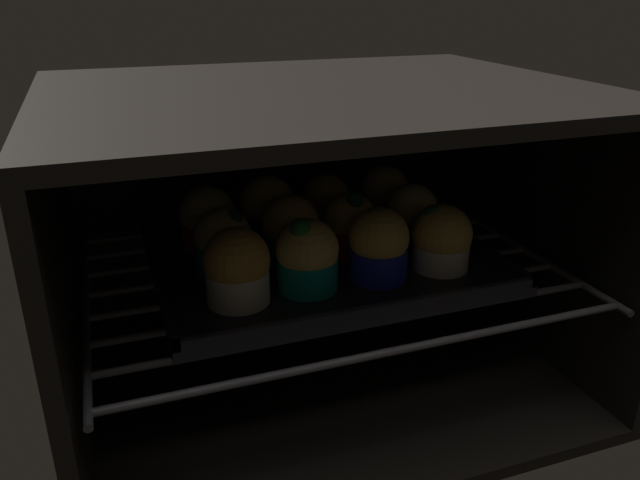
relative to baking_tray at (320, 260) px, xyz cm
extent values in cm
cube|color=black|center=(0.00, -0.71, -15.43)|extent=(59.00, 47.00, 1.50)
cube|color=black|center=(0.00, -0.71, 20.07)|extent=(59.00, 47.00, 1.50)
cube|color=black|center=(0.00, 22.04, 2.32)|extent=(59.00, 1.50, 34.00)
cube|color=black|center=(-28.75, -0.71, 2.32)|extent=(1.50, 47.00, 34.00)
cube|color=black|center=(28.75, -0.71, 2.32)|extent=(1.50, 47.00, 34.00)
cylinder|color=#4C494C|center=(0.00, -19.71, -1.08)|extent=(54.00, 0.80, 0.80)
cylinder|color=#4C494C|center=(0.00, -14.28, -1.08)|extent=(54.00, 0.80, 0.80)
cylinder|color=#4C494C|center=(0.00, -8.85, -1.08)|extent=(54.00, 0.80, 0.80)
cylinder|color=#4C494C|center=(0.00, -3.43, -1.08)|extent=(54.00, 0.80, 0.80)
cylinder|color=#4C494C|center=(0.00, 2.00, -1.08)|extent=(54.00, 0.80, 0.80)
cylinder|color=#4C494C|center=(0.00, 7.43, -1.08)|extent=(54.00, 0.80, 0.80)
cylinder|color=#4C494C|center=(0.00, 12.86, -1.08)|extent=(54.00, 0.80, 0.80)
cylinder|color=#4C494C|center=(0.00, 18.29, -1.08)|extent=(54.00, 0.80, 0.80)
cylinder|color=#4C494C|center=(-27.00, -0.71, -1.08)|extent=(0.80, 42.00, 0.80)
cylinder|color=#4C494C|center=(27.00, -0.71, -1.08)|extent=(0.80, 42.00, 0.80)
cube|color=black|center=(0.00, 0.00, -0.08)|extent=(39.20, 31.35, 1.20)
cube|color=black|center=(0.00, -15.28, 1.02)|extent=(39.20, 0.80, 1.00)
cube|color=black|center=(0.00, 15.28, 1.02)|extent=(39.20, 0.80, 1.00)
cube|color=black|center=(-19.20, 0.00, 1.02)|extent=(0.80, 31.35, 1.00)
cube|color=black|center=(19.20, 0.00, 1.02)|extent=(0.80, 31.35, 1.00)
cylinder|color=silver|center=(-11.79, -7.93, 2.29)|extent=(6.50, 6.50, 3.55)
sphere|color=gold|center=(-11.79, -7.93, 5.22)|extent=(6.81, 6.81, 6.81)
cylinder|color=#0C8C84|center=(-4.13, -7.52, 2.29)|extent=(6.50, 6.50, 3.55)
sphere|color=#DBBC60|center=(-4.13, -7.52, 5.07)|extent=(6.74, 6.74, 6.74)
sphere|color=#1E6023|center=(-5.11, -8.42, 7.90)|extent=(2.19, 2.19, 2.19)
cylinder|color=#1928B7|center=(4.14, -7.57, 2.29)|extent=(6.50, 6.50, 3.55)
sphere|color=gold|center=(4.14, -7.57, 5.36)|extent=(6.70, 6.70, 6.70)
sphere|color=#1E6023|center=(4.60, -6.39, 7.32)|extent=(2.50, 2.50, 2.50)
cylinder|color=silver|center=(11.99, -7.61, 2.29)|extent=(6.50, 6.50, 3.55)
sphere|color=gold|center=(11.99, -7.61, 4.66)|extent=(6.92, 6.92, 6.92)
sphere|color=#19511E|center=(10.72, -7.29, 7.13)|extent=(2.05, 2.05, 2.05)
cylinder|color=#0C8C84|center=(-11.61, 0.05, 2.29)|extent=(6.50, 6.50, 3.55)
sphere|color=#E0CC7A|center=(-11.61, 0.05, 4.71)|extent=(6.51, 6.51, 6.51)
sphere|color=#19511E|center=(-10.62, -0.66, 6.56)|extent=(2.58, 2.58, 2.58)
cylinder|color=#0C8C84|center=(-3.65, 0.09, 2.29)|extent=(6.50, 6.50, 3.55)
sphere|color=gold|center=(-3.65, 0.09, 5.24)|extent=(6.73, 6.73, 6.73)
sphere|color=#28702D|center=(-3.79, 0.08, 7.33)|extent=(2.31, 2.31, 2.31)
cylinder|color=red|center=(3.78, -0.13, 2.29)|extent=(6.50, 6.50, 3.55)
sphere|color=gold|center=(3.78, -0.13, 4.98)|extent=(6.37, 6.37, 6.37)
sphere|color=#19511E|center=(3.81, -1.51, 7.65)|extent=(2.07, 2.07, 2.07)
cylinder|color=#1928B7|center=(12.16, 0.05, 2.29)|extent=(6.50, 6.50, 3.55)
sphere|color=#E0CC7A|center=(12.16, 0.05, 5.18)|extent=(6.25, 6.25, 6.25)
sphere|color=#19511E|center=(12.51, 0.55, 6.98)|extent=(1.73, 1.73, 1.73)
cylinder|color=red|center=(-12.02, 7.89, 2.29)|extent=(6.50, 6.50, 3.55)
sphere|color=#E0CC7A|center=(-12.02, 7.89, 4.85)|extent=(6.83, 6.83, 6.83)
sphere|color=#19511E|center=(-11.07, 7.48, 7.05)|extent=(1.99, 1.99, 1.99)
cylinder|color=#1928B7|center=(-4.31, 7.73, 2.29)|extent=(6.50, 6.50, 3.55)
sphere|color=#DBBC60|center=(-4.31, 7.73, 5.39)|extent=(6.92, 6.92, 6.92)
sphere|color=#1E6023|center=(-4.84, 7.80, 7.61)|extent=(2.21, 2.21, 2.21)
cylinder|color=silver|center=(3.74, 8.18, 2.29)|extent=(6.50, 6.50, 3.55)
sphere|color=gold|center=(3.74, 8.18, 5.05)|extent=(6.19, 6.19, 6.19)
sphere|color=#19511E|center=(3.84, 8.22, 7.32)|extent=(2.18, 2.18, 2.18)
cylinder|color=#1928B7|center=(12.12, 7.93, 2.29)|extent=(6.50, 6.50, 3.55)
sphere|color=#DBBC60|center=(12.12, 7.93, 5.30)|extent=(6.48, 6.48, 6.48)
sphere|color=#1E6023|center=(12.10, 7.53, 7.13)|extent=(2.22, 2.22, 2.22)
camera|label=1|loc=(-23.21, -64.82, 31.22)|focal=35.05mm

